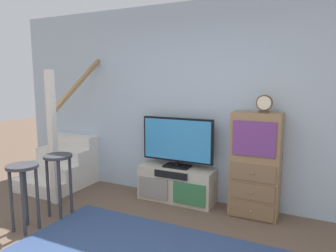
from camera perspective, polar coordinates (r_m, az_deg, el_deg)
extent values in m
cube|color=#A8BCD1|center=(4.29, 6.74, 4.14)|extent=(6.40, 0.12, 2.70)
cube|color=#BCB29E|center=(4.39, 1.57, -10.55)|extent=(1.06, 0.36, 0.48)
cube|color=gray|center=(4.36, -2.72, -11.25)|extent=(0.44, 0.02, 0.29)
cube|color=#337042|center=(4.14, 3.84, -12.33)|extent=(0.44, 0.02, 0.29)
cube|color=black|center=(4.17, 0.47, -8.95)|extent=(0.48, 0.02, 0.09)
cube|color=black|center=(4.34, 1.70, -7.34)|extent=(0.36, 0.22, 0.02)
cylinder|color=black|center=(4.33, 1.70, -6.81)|extent=(0.05, 0.05, 0.06)
cube|color=black|center=(4.25, 1.72, -2.50)|extent=(1.02, 0.05, 0.60)
cube|color=#338CCC|center=(4.22, 1.56, -2.57)|extent=(0.97, 0.01, 0.55)
cube|color=#93704C|center=(3.98, 15.71, -6.81)|extent=(0.58, 0.34, 1.28)
cube|color=brown|center=(3.99, 14.90, -14.76)|extent=(0.53, 0.02, 0.20)
sphere|color=olive|center=(3.97, 14.85, -14.85)|extent=(0.03, 0.03, 0.03)
cube|color=brown|center=(3.90, 15.04, -11.57)|extent=(0.53, 0.02, 0.20)
sphere|color=olive|center=(3.88, 14.99, -11.66)|extent=(0.03, 0.03, 0.03)
cube|color=brown|center=(3.83, 15.18, -8.26)|extent=(0.53, 0.02, 0.20)
sphere|color=olive|center=(3.81, 15.12, -8.33)|extent=(0.03, 0.03, 0.03)
cube|color=#70387F|center=(3.73, 15.42, -2.26)|extent=(0.49, 0.02, 0.40)
cube|color=#4C3823|center=(3.83, 17.15, 2.50)|extent=(0.11, 0.08, 0.02)
cylinder|color=brown|center=(3.82, 17.21, 4.07)|extent=(0.19, 0.04, 0.19)
cylinder|color=beige|center=(3.80, 17.15, 4.04)|extent=(0.16, 0.01, 0.16)
cube|color=silver|center=(5.06, -22.75, -10.33)|extent=(0.90, 0.26, 0.19)
cube|color=silver|center=(5.20, -20.64, -8.62)|extent=(0.90, 0.26, 0.38)
cube|color=silver|center=(5.35, -18.66, -6.99)|extent=(0.90, 0.26, 0.57)
cube|color=silver|center=(5.50, -16.80, -5.44)|extent=(0.90, 0.26, 0.76)
cube|color=silver|center=(5.67, -15.05, -3.98)|extent=(0.90, 0.26, 0.95)
cube|color=silver|center=(4.42, -20.34, -2.10)|extent=(0.09, 0.09, 1.80)
cube|color=#9E7547|center=(4.82, -15.19, 8.54)|extent=(0.06, 1.33, 0.99)
cylinder|color=#333338|center=(3.90, -26.72, -12.14)|extent=(0.04, 0.04, 0.72)
cylinder|color=#333338|center=(3.75, -24.94, -12.79)|extent=(0.04, 0.04, 0.72)
cylinder|color=#333338|center=(4.00, -24.55, -11.44)|extent=(0.04, 0.04, 0.72)
cylinder|color=#333338|center=(3.87, -22.75, -12.04)|extent=(0.04, 0.04, 0.72)
cylinder|color=#333338|center=(3.77, -25.10, -6.69)|extent=(0.34, 0.34, 0.03)
cylinder|color=#333338|center=(4.13, -21.09, -10.52)|extent=(0.04, 0.04, 0.73)
cylinder|color=#333338|center=(4.00, -19.23, -11.05)|extent=(0.04, 0.04, 0.73)
cylinder|color=#333338|center=(4.25, -19.22, -9.88)|extent=(0.04, 0.04, 0.73)
cylinder|color=#333338|center=(4.12, -17.36, -10.36)|extent=(0.04, 0.04, 0.73)
cylinder|color=#333338|center=(4.02, -19.50, -5.24)|extent=(0.34, 0.34, 0.03)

